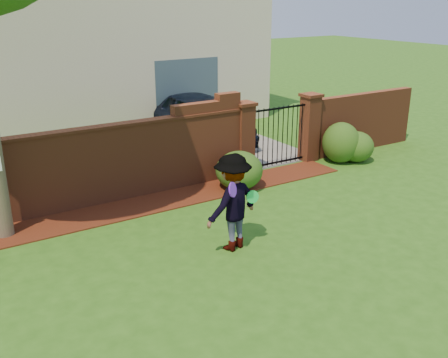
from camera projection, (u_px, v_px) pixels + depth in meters
ground at (259, 259)px, 9.08m from camera, size 80.00×80.00×0.01m
mulch_bed at (134, 208)px, 11.25m from camera, size 11.10×1.08×0.03m
brick_wall at (73, 168)px, 10.94m from camera, size 8.70×0.31×2.16m
brick_wall_return at (360, 122)px, 15.31m from camera, size 4.00×0.25×1.70m
pillar_left at (244, 138)px, 13.16m from camera, size 0.50×0.50×1.88m
pillar_right at (309, 127)px, 14.26m from camera, size 0.50×0.50×1.88m
iron_gate at (278, 136)px, 13.74m from camera, size 1.78×0.03×1.60m
driveway at (203, 135)px, 17.21m from camera, size 3.20×8.00×0.01m
house at (83, 33)px, 18.08m from camera, size 12.40×6.40×6.30m
car at (206, 119)px, 15.98m from camera, size 1.82×4.50×1.53m
shrub_left at (239, 170)px, 12.26m from camera, size 1.13×1.13×0.92m
shrub_middle at (341, 143)px, 14.20m from camera, size 1.03×1.03×1.13m
shrub_right at (356, 147)px, 14.31m from camera, size 0.96×0.96×0.85m
man at (234, 203)px, 9.17m from camera, size 1.28×0.92×1.80m
frisbee_purple at (233, 190)px, 8.61m from camera, size 0.26×0.21×0.26m
frisbee_green at (253, 197)px, 9.23m from camera, size 0.24×0.10×0.24m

